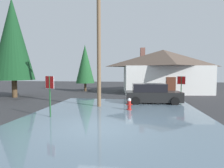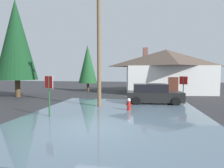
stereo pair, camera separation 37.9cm
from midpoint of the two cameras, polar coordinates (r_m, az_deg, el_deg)
name	(u,v)px [view 2 (the right image)]	position (r m, az deg, el deg)	size (l,w,h in m)	color
ground_plane	(93,130)	(8.07, -4.74, -14.57)	(80.00, 80.00, 0.10)	#2D2D30
flood_puddle	(116,115)	(10.25, 2.33, -10.15)	(10.23, 12.01, 0.04)	slate
lane_stop_bar	(78,153)	(5.87, -9.08, -21.27)	(4.27, 0.30, 0.01)	silver
stop_sign_near	(49,88)	(10.23, -18.82, -1.21)	(0.64, 0.31, 2.30)	#1E4C28
fire_hydrant	(129,105)	(11.58, 6.44, -6.64)	(0.41, 0.35, 0.81)	#AD231E
utility_pole	(99,45)	(12.77, -3.39, 12.42)	(1.60, 0.28, 8.47)	brown
stop_sign_far	(183,83)	(17.55, 22.76, 0.31)	(0.66, 0.38, 2.14)	#1E4C28
house	(166,70)	(23.18, 17.50, 4.30)	(11.18, 8.58, 5.78)	silver
parked_car	(153,94)	(14.48, 13.90, -3.20)	(4.45, 2.23, 1.59)	black
pine_tree_tall_left	(88,64)	(23.52, -7.43, 6.44)	(2.45, 2.45, 6.12)	#4C3823
pine_tree_mid_left	(16,40)	(20.42, -28.23, 12.48)	(3.90, 3.90, 9.76)	#4C3823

